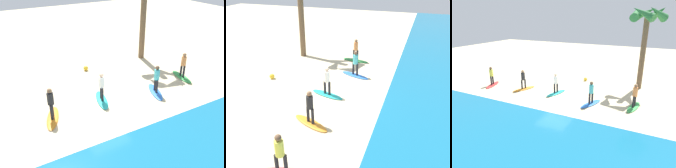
# 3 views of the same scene
# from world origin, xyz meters

# --- Properties ---
(ground_plane) EXTENTS (60.00, 60.00, 0.00)m
(ground_plane) POSITION_xyz_m (0.00, 0.00, 0.00)
(ground_plane) COLOR beige
(surfboard_green) EXTENTS (0.94, 2.17, 0.09)m
(surfboard_green) POSITION_xyz_m (-6.08, -0.25, 0.04)
(surfboard_green) COLOR green
(surfboard_green) RESTS_ON ground
(surfer_green) EXTENTS (0.32, 0.45, 1.64)m
(surfer_green) POSITION_xyz_m (-6.08, -0.25, 1.04)
(surfer_green) COLOR #232328
(surfer_green) RESTS_ON surfboard_green
(surfboard_blue) EXTENTS (1.26, 2.16, 0.09)m
(surfboard_blue) POSITION_xyz_m (-3.23, 0.51, 0.04)
(surfboard_blue) COLOR blue
(surfboard_blue) RESTS_ON ground
(surfer_blue) EXTENTS (0.32, 0.44, 1.64)m
(surfer_blue) POSITION_xyz_m (-3.23, 0.51, 1.04)
(surfer_blue) COLOR #232328
(surfer_blue) RESTS_ON surfboard_blue
(surfboard_teal) EXTENTS (1.11, 2.17, 0.09)m
(surfboard_teal) POSITION_xyz_m (0.01, -0.24, 0.04)
(surfboard_teal) COLOR teal
(surfboard_teal) RESTS_ON ground
(surfer_teal) EXTENTS (0.32, 0.45, 1.64)m
(surfer_teal) POSITION_xyz_m (0.01, -0.24, 1.04)
(surfer_teal) COLOR #232328
(surfer_teal) RESTS_ON surfboard_teal
(surfboard_orange) EXTENTS (1.34, 2.15, 0.09)m
(surfboard_orange) POSITION_xyz_m (2.99, 0.09, 0.04)
(surfboard_orange) COLOR orange
(surfboard_orange) RESTS_ON ground
(surfer_orange) EXTENTS (0.32, 0.43, 1.64)m
(surfer_orange) POSITION_xyz_m (2.99, 0.09, 1.04)
(surfer_orange) COLOR #232328
(surfer_orange) RESTS_ON surfboard_orange
(beach_ball) EXTENTS (0.33, 0.33, 0.33)m
(beach_ball) POSITION_xyz_m (-0.97, -4.53, 0.17)
(beach_ball) COLOR yellow
(beach_ball) RESTS_ON ground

